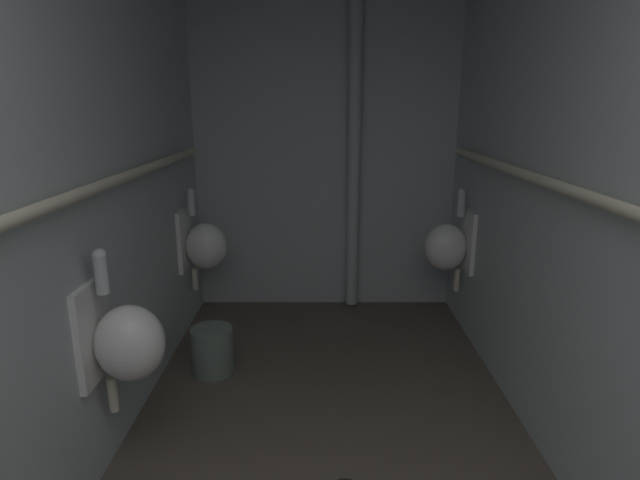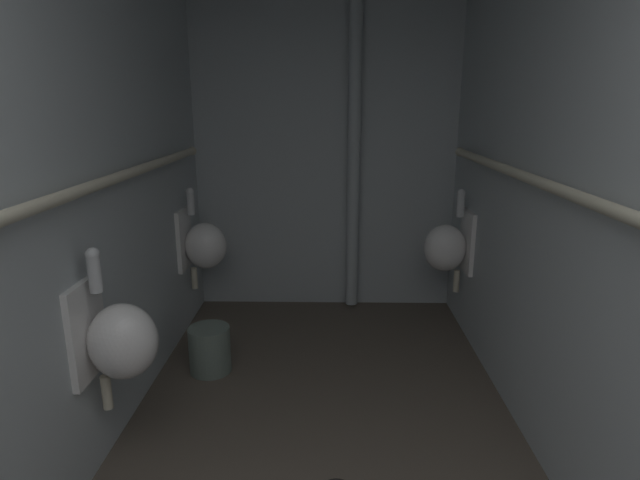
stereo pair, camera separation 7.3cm
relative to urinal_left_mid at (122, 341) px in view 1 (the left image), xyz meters
The scene contains 11 objects.
floor 1.12m from the urinal_left_mid, ahead, with size 2.18×4.17×0.08m, color brown.
wall_left 0.69m from the urinal_left_mid, 168.85° to the left, with size 0.06×4.17×2.62m, color #B2BBBE.
wall_right 2.06m from the urinal_left_mid, ahead, with size 0.06×4.17×2.62m, color #B2BBBE.
wall_back 2.36m from the urinal_left_mid, 67.06° to the left, with size 2.18×0.06×2.62m, color #B2BBBE.
urinal_left_mid is the anchor object (origin of this frame).
urinal_left_far 1.55m from the urinal_left_mid, 90.00° to the left, with size 0.32×0.30×0.76m.
urinal_right_mid 2.33m from the urinal_left_mid, 40.66° to the left, with size 0.32×0.30×0.76m.
supply_pipe_left 0.66m from the urinal_left_mid, 160.83° to the left, with size 0.06×3.50×0.06m.
supply_pipe_right 1.97m from the urinal_left_mid, ahead, with size 0.06×3.41×0.06m.
standpipe_back_wall 2.36m from the urinal_left_mid, 60.79° to the left, with size 0.10×0.10×2.57m, color #B2BBBE.
waste_bin 1.04m from the urinal_left_mid, 79.07° to the left, with size 0.26×0.26×0.29m, color slate.
Camera 1 is at (-0.04, -0.05, 1.65)m, focal length 28.92 mm.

